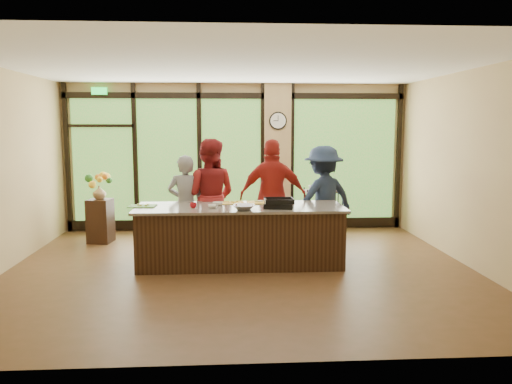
{
  "coord_description": "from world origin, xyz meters",
  "views": [
    {
      "loc": [
        -0.22,
        -7.29,
        2.15
      ],
      "look_at": [
        0.25,
        0.4,
        1.12
      ],
      "focal_mm": 35.0,
      "sensor_mm": 36.0,
      "label": 1
    }
  ],
  "objects": [
    {
      "name": "floor",
      "position": [
        0.0,
        0.0,
        0.0
      ],
      "size": [
        7.0,
        7.0,
        0.0
      ],
      "primitive_type": "plane",
      "color": "#4D341B",
      "rests_on": "ground"
    },
    {
      "name": "ceiling",
      "position": [
        0.0,
        0.0,
        3.0
      ],
      "size": [
        7.0,
        7.0,
        0.0
      ],
      "primitive_type": "plane",
      "rotation": [
        3.14,
        0.0,
        0.0
      ],
      "color": "white",
      "rests_on": "back_wall"
    },
    {
      "name": "back_wall",
      "position": [
        0.0,
        3.0,
        1.5
      ],
      "size": [
        7.0,
        0.0,
        7.0
      ],
      "primitive_type": "plane",
      "rotation": [
        1.57,
        0.0,
        0.0
      ],
      "color": "tan",
      "rests_on": "floor"
    },
    {
      "name": "right_wall",
      "position": [
        3.5,
        0.0,
        1.5
      ],
      "size": [
        0.0,
        6.0,
        6.0
      ],
      "primitive_type": "plane",
      "rotation": [
        1.57,
        0.0,
        -1.57
      ],
      "color": "tan",
      "rests_on": "floor"
    },
    {
      "name": "window_wall",
      "position": [
        0.16,
        2.95,
        1.39
      ],
      "size": [
        6.9,
        0.12,
        3.0
      ],
      "color": "tan",
      "rests_on": "floor"
    },
    {
      "name": "island_base",
      "position": [
        0.0,
        0.3,
        0.44
      ],
      "size": [
        3.1,
        1.0,
        0.88
      ],
      "primitive_type": "cube",
      "color": "#321E10",
      "rests_on": "floor"
    },
    {
      "name": "countertop",
      "position": [
        0.0,
        0.3,
        0.9
      ],
      "size": [
        3.2,
        1.1,
        0.04
      ],
      "primitive_type": "cube",
      "color": "gray",
      "rests_on": "island_base"
    },
    {
      "name": "wall_clock",
      "position": [
        0.85,
        2.87,
        2.25
      ],
      "size": [
        0.36,
        0.04,
        0.36
      ],
      "color": "black",
      "rests_on": "window_wall"
    },
    {
      "name": "cook_left",
      "position": [
        -0.89,
        1.01,
        0.84
      ],
      "size": [
        0.65,
        0.46,
        1.68
      ],
      "primitive_type": "imported",
      "rotation": [
        0.0,
        0.0,
        3.04
      ],
      "color": "gray",
      "rests_on": "floor"
    },
    {
      "name": "cook_midleft",
      "position": [
        -0.5,
        1.12,
        0.97
      ],
      "size": [
        1.09,
        0.93,
        1.94
      ],
      "primitive_type": "imported",
      "rotation": [
        0.0,
        0.0,
        2.91
      ],
      "color": "maroon",
      "rests_on": "floor"
    },
    {
      "name": "cook_midright",
      "position": [
        0.58,
        1.03,
        0.96
      ],
      "size": [
        1.19,
        0.63,
        1.93
      ],
      "primitive_type": "imported",
      "rotation": [
        0.0,
        0.0,
        2.99
      ],
      "color": "maroon",
      "rests_on": "floor"
    },
    {
      "name": "cook_right",
      "position": [
        1.45,
        1.1,
        0.91
      ],
      "size": [
        1.34,
        1.07,
        1.81
      ],
      "primitive_type": "imported",
      "rotation": [
        0.0,
        0.0,
        3.53
      ],
      "color": "#1C273E",
      "rests_on": "floor"
    },
    {
      "name": "roasting_pan",
      "position": [
        0.58,
        0.1,
        0.96
      ],
      "size": [
        0.49,
        0.41,
        0.08
      ],
      "primitive_type": "cube",
      "rotation": [
        0.0,
        0.0,
        -0.2
      ],
      "color": "black",
      "rests_on": "countertop"
    },
    {
      "name": "mixing_bowl",
      "position": [
        0.05,
        -0.05,
        0.96
      ],
      "size": [
        0.36,
        0.36,
        0.08
      ],
      "primitive_type": "imported",
      "rotation": [
        0.0,
        0.0,
        -0.17
      ],
      "color": "silver",
      "rests_on": "countertop"
    },
    {
      "name": "cutting_board_left",
      "position": [
        -1.5,
        0.36,
        0.93
      ],
      "size": [
        0.42,
        0.33,
        0.01
      ],
      "primitive_type": "cube",
      "rotation": [
        0.0,
        0.0,
        -0.08
      ],
      "color": "#529235",
      "rests_on": "countertop"
    },
    {
      "name": "cutting_board_center",
      "position": [
        -0.12,
        0.61,
        0.93
      ],
      "size": [
        0.41,
        0.33,
        0.01
      ],
      "primitive_type": "cube",
      "rotation": [
        0.0,
        0.0,
        0.12
      ],
      "color": "gold",
      "rests_on": "countertop"
    },
    {
      "name": "cutting_board_right",
      "position": [
        0.35,
        0.61,
        0.93
      ],
      "size": [
        0.46,
        0.36,
        0.01
      ],
      "primitive_type": "cube",
      "rotation": [
        0.0,
        0.0,
        0.05
      ],
      "color": "gold",
      "rests_on": "countertop"
    },
    {
      "name": "prep_bowl_near",
      "position": [
        -0.35,
        0.4,
        0.95
      ],
      "size": [
        0.18,
        0.18,
        0.05
      ],
      "primitive_type": "imported",
      "rotation": [
        0.0,
        0.0,
        -0.07
      ],
      "color": "white",
      "rests_on": "countertop"
    },
    {
      "name": "prep_bowl_mid",
      "position": [
        -0.42,
        0.17,
        0.94
      ],
      "size": [
        0.17,
        0.17,
        0.05
      ],
      "primitive_type": "imported",
      "rotation": [
        0.0,
        0.0,
        0.17
      ],
      "color": "white",
      "rests_on": "countertop"
    },
    {
      "name": "prep_bowl_far",
      "position": [
        0.32,
        0.67,
        0.93
      ],
      "size": [
        0.14,
        0.14,
        0.03
      ],
      "primitive_type": "imported",
      "rotation": [
        0.0,
        0.0,
        0.21
      ],
      "color": "white",
      "rests_on": "countertop"
    },
    {
      "name": "red_ramekin",
      "position": [
        -0.71,
        0.17,
        0.96
      ],
      "size": [
        0.11,
        0.11,
        0.08
      ],
      "primitive_type": "imported",
      "rotation": [
        0.0,
        0.0,
        0.1
      ],
      "color": "#AB1119",
      "rests_on": "countertop"
    },
    {
      "name": "flower_stand",
      "position": [
        -2.54,
        1.94,
        0.4
      ],
      "size": [
        0.46,
        0.46,
        0.81
      ],
      "primitive_type": "cube",
      "rotation": [
        0.0,
        0.0,
        -0.16
      ],
      "color": "#321E10",
      "rests_on": "floor"
    },
    {
      "name": "flower_vase",
      "position": [
        -2.54,
        1.94,
        0.94
      ],
      "size": [
        0.32,
        0.32,
        0.25
      ],
      "primitive_type": "imported",
      "rotation": [
        0.0,
        0.0,
        0.42
      ],
      "color": "#987853",
      "rests_on": "flower_stand"
    },
    {
      "name": "bar_cart",
      "position": [
        1.66,
        2.15,
        0.61
      ],
      "size": [
        0.78,
        0.49,
        1.01
      ],
      "rotation": [
        0.0,
        0.0,
        0.09
      ],
      "color": "#321E10",
      "rests_on": "floor"
    }
  ]
}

